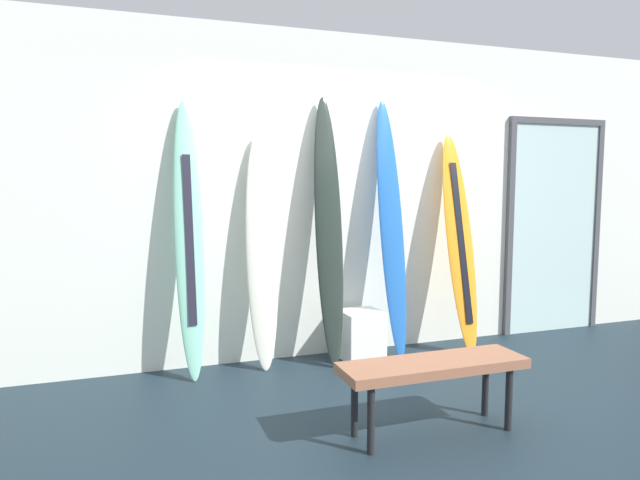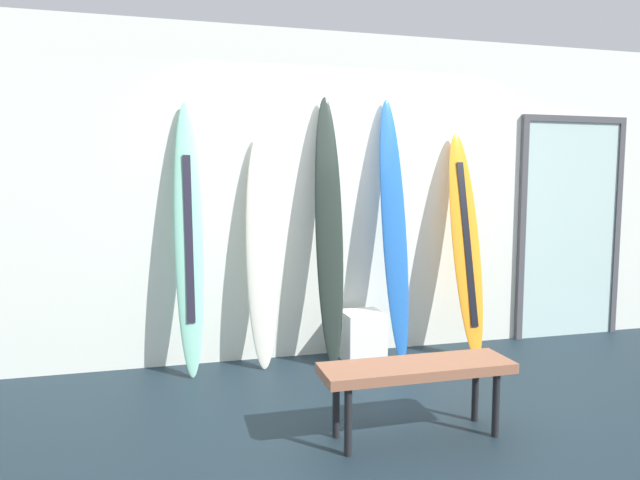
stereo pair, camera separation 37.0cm
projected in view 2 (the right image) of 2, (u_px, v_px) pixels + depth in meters
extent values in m
cube|color=#1A2932|center=(396.00, 404.00, 3.93)|extent=(8.00, 8.00, 0.04)
cube|color=silver|center=(342.00, 196.00, 5.03)|extent=(7.20, 0.20, 2.80)
ellipsoid|color=#83CEB2|center=(189.00, 239.00, 4.43)|extent=(0.23, 0.38, 2.16)
cube|color=#211E2D|center=(189.00, 238.00, 4.39)|extent=(0.07, 0.20, 1.30)
cone|color=black|center=(192.00, 352.00, 4.44)|extent=(0.07, 0.08, 0.11)
ellipsoid|color=silver|center=(262.00, 252.00, 4.62)|extent=(0.27, 0.33, 1.91)
ellipsoid|color=#202A24|center=(329.00, 231.00, 4.69)|extent=(0.25, 0.42, 2.24)
cone|color=black|center=(332.00, 342.00, 4.68)|extent=(0.07, 0.08, 0.11)
ellipsoid|color=#2059AE|center=(394.00, 229.00, 4.83)|extent=(0.25, 0.45, 2.24)
ellipsoid|color=orange|center=(466.00, 244.00, 4.98)|extent=(0.28, 0.50, 1.97)
cube|color=black|center=(467.00, 243.00, 4.95)|extent=(0.07, 0.33, 1.42)
cube|color=white|center=(362.00, 336.00, 4.83)|extent=(0.34, 0.34, 0.42)
cube|color=silver|center=(570.00, 231.00, 5.54)|extent=(1.03, 0.02, 2.10)
cube|color=#47474C|center=(521.00, 232.00, 5.40)|extent=(0.06, 0.06, 2.10)
cube|color=#47474C|center=(616.00, 229.00, 5.68)|extent=(0.06, 0.06, 2.10)
cube|color=#47474C|center=(575.00, 119.00, 5.43)|extent=(1.15, 0.06, 0.06)
cube|color=#915C42|center=(417.00, 368.00, 3.34)|extent=(1.16, 0.34, 0.06)
cylinder|color=black|center=(348.00, 421.00, 3.13)|extent=(0.04, 0.04, 0.39)
cylinder|color=black|center=(496.00, 405.00, 3.37)|extent=(0.04, 0.04, 0.39)
cylinder|color=black|center=(336.00, 405.00, 3.36)|extent=(0.04, 0.04, 0.39)
cylinder|color=black|center=(475.00, 391.00, 3.60)|extent=(0.04, 0.04, 0.39)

